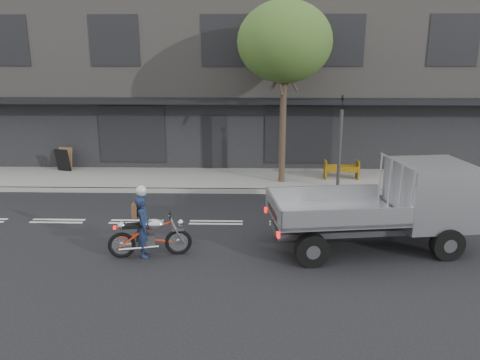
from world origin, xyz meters
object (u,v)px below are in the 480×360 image
object	(u,v)px
street_tree	(285,42)
construction_barrier	(342,170)
motorcycle	(150,235)
flatbed_ute	(413,198)
sandwich_board	(63,160)
traffic_light_pole	(340,147)
rider	(143,226)

from	to	relation	value
street_tree	construction_barrier	distance (m)	5.32
motorcycle	construction_barrier	distance (m)	9.14
street_tree	motorcycle	world-z (taller)	street_tree
flatbed_ute	sandwich_board	bearing A→B (deg)	141.46
traffic_light_pole	rider	size ratio (longest dim) A/B	2.24
motorcycle	flatbed_ute	xyz separation A→B (m)	(6.67, 0.80, 0.78)
motorcycle	rider	size ratio (longest dim) A/B	1.31
traffic_light_pole	sandwich_board	world-z (taller)	traffic_light_pole
flatbed_ute	traffic_light_pole	bearing A→B (deg)	93.80
construction_barrier	flatbed_ute	bearing A→B (deg)	-83.94
flatbed_ute	construction_barrier	distance (m)	6.17
motorcycle	flatbed_ute	size ratio (longest dim) A/B	0.39
street_tree	flatbed_ute	world-z (taller)	street_tree
traffic_light_pole	sandwich_board	size ratio (longest dim) A/B	3.69
construction_barrier	sandwich_board	size ratio (longest dim) A/B	1.42
construction_barrier	traffic_light_pole	bearing A→B (deg)	-107.86
traffic_light_pole	motorcycle	distance (m)	8.14
rider	sandwich_board	world-z (taller)	rider
motorcycle	sandwich_board	size ratio (longest dim) A/B	2.16
motorcycle	flatbed_ute	world-z (taller)	flatbed_ute
motorcycle	flatbed_ute	bearing A→B (deg)	-3.10
traffic_light_pole	flatbed_ute	distance (m)	5.06
traffic_light_pole	street_tree	bearing A→B (deg)	156.97
flatbed_ute	sandwich_board	xyz separation A→B (m)	(-12.00, 7.14, -0.70)
street_tree	rider	size ratio (longest dim) A/B	4.31
street_tree	rider	xyz separation A→B (m)	(-3.80, -6.59, -4.50)
street_tree	traffic_light_pole	world-z (taller)	street_tree
street_tree	construction_barrier	size ratio (longest dim) A/B	5.02
motorcycle	sandwich_board	distance (m)	9.56
street_tree	construction_barrier	xyz separation A→B (m)	(2.37, 0.29, -4.75)
sandwich_board	traffic_light_pole	bearing A→B (deg)	0.52
street_tree	traffic_light_pole	bearing A→B (deg)	-23.03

